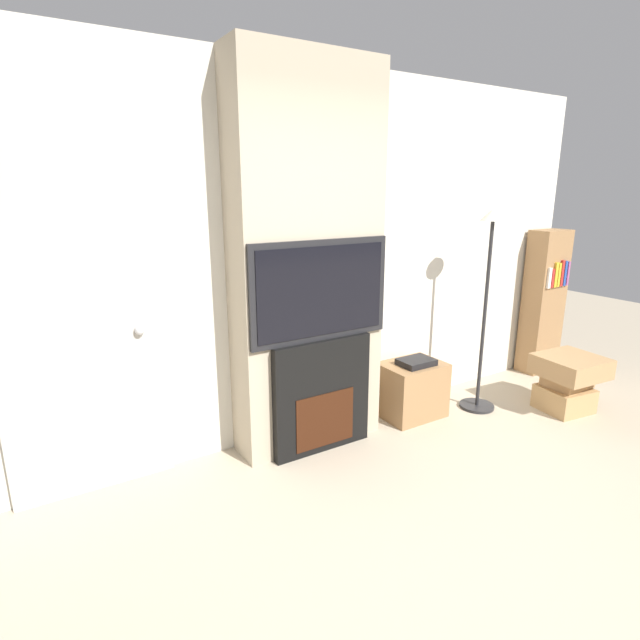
% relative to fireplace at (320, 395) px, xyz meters
% --- Properties ---
extents(ground_plane, '(14.00, 14.00, 0.00)m').
position_rel_fireplace_xyz_m(ground_plane, '(0.00, -1.67, -0.42)').
color(ground_plane, '#B7A88E').
extents(wall_back, '(6.00, 0.06, 2.70)m').
position_rel_fireplace_xyz_m(wall_back, '(0.00, 0.36, 0.93)').
color(wall_back, silver).
rests_on(wall_back, ground_plane).
extents(chimney_breast, '(1.09, 0.33, 2.70)m').
position_rel_fireplace_xyz_m(chimney_breast, '(0.00, 0.17, 0.93)').
color(chimney_breast, tan).
rests_on(chimney_breast, ground_plane).
extents(fireplace, '(0.77, 0.15, 0.84)m').
position_rel_fireplace_xyz_m(fireplace, '(0.00, 0.00, 0.00)').
color(fireplace, black).
rests_on(fireplace, ground_plane).
extents(television, '(1.06, 0.07, 0.69)m').
position_rel_fireplace_xyz_m(television, '(0.00, -0.00, 0.77)').
color(television, black).
rests_on(television, fireplace).
extents(floor_lamp, '(0.29, 0.29, 1.70)m').
position_rel_fireplace_xyz_m(floor_lamp, '(1.53, -0.13, 0.62)').
color(floor_lamp, '#262628').
rests_on(floor_lamp, ground_plane).
extents(box_stack, '(0.54, 0.51, 0.49)m').
position_rel_fireplace_xyz_m(box_stack, '(2.12, -0.57, -0.14)').
color(box_stack, tan).
rests_on(box_stack, ground_plane).
extents(media_stand, '(0.51, 0.38, 0.51)m').
position_rel_fireplace_xyz_m(media_stand, '(0.93, 0.06, -0.18)').
color(media_stand, '#997047').
rests_on(media_stand, ground_plane).
extents(bookshelf, '(0.40, 0.26, 1.46)m').
position_rel_fireplace_xyz_m(bookshelf, '(2.79, 0.19, 0.32)').
color(bookshelf, '#997047').
rests_on(bookshelf, ground_plane).
extents(entry_door, '(0.95, 0.09, 2.10)m').
position_rel_fireplace_xyz_m(entry_door, '(-1.47, 0.31, 0.63)').
color(entry_door, '#BCB7AD').
rests_on(entry_door, ground_plane).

